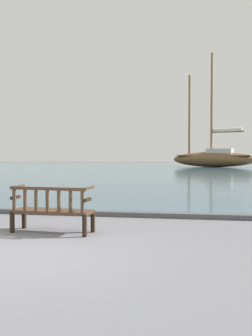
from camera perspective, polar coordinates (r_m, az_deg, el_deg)
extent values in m
plane|color=slate|center=(6.09, -15.34, -12.70)|extent=(160.00, 160.00, 0.00)
cube|color=#385666|center=(49.43, 6.63, 0.22)|extent=(100.00, 80.00, 0.08)
cube|color=#4C4C50|center=(9.64, -5.61, -6.84)|extent=(40.00, 0.30, 0.12)
cube|color=black|center=(8.19, -15.27, -7.41)|extent=(0.08, 0.08, 0.42)
cube|color=black|center=(7.54, -5.08, -8.15)|extent=(0.08, 0.08, 0.42)
cube|color=black|center=(7.81, -16.95, -7.88)|extent=(0.08, 0.08, 0.42)
cube|color=black|center=(7.13, -6.33, -8.75)|extent=(0.08, 0.08, 0.42)
cube|color=#422D1E|center=(7.60, -11.13, -6.50)|extent=(1.64, 0.67, 0.06)
cube|color=#422D1E|center=(7.35, -11.91, -3.10)|extent=(1.60, 0.20, 0.06)
cube|color=#422D1E|center=(7.72, -16.68, -4.65)|extent=(0.06, 0.05, 0.41)
cube|color=#422D1E|center=(7.60, -15.14, -4.74)|extent=(0.06, 0.05, 0.41)
cube|color=#422D1E|center=(7.48, -13.54, -4.83)|extent=(0.06, 0.05, 0.41)
cube|color=#422D1E|center=(7.37, -11.90, -4.92)|extent=(0.06, 0.05, 0.41)
cube|color=#422D1E|center=(7.27, -10.21, -5.01)|extent=(0.06, 0.05, 0.41)
cube|color=#422D1E|center=(7.17, -8.46, -5.10)|extent=(0.06, 0.05, 0.41)
cube|color=#422D1E|center=(7.08, -6.67, -5.18)|extent=(0.06, 0.05, 0.41)
cube|color=black|center=(7.86, -16.50, -4.32)|extent=(0.09, 0.30, 0.06)
cube|color=#422D1E|center=(7.91, -16.17, -2.71)|extent=(0.10, 0.47, 0.04)
cube|color=black|center=(7.18, -5.92, -4.84)|extent=(0.09, 0.30, 0.06)
cube|color=#422D1E|center=(7.24, -5.67, -3.07)|extent=(0.10, 0.47, 0.04)
ellipsoid|color=brown|center=(46.95, 13.16, 1.29)|extent=(10.56, 5.74, 1.88)
cube|color=#997A5B|center=(46.95, 13.17, 1.91)|extent=(9.18, 4.71, 0.08)
cube|color=beige|center=(46.77, 14.08, 2.42)|extent=(3.37, 2.38, 0.76)
cylinder|color=brown|center=(47.43, 12.93, 9.48)|extent=(0.28, 0.28, 12.40)
cylinder|color=brown|center=(46.66, 15.19, 5.37)|extent=(3.72, 1.38, 0.22)
cylinder|color=silver|center=(46.67, 15.19, 5.64)|extent=(3.42, 1.47, 0.44)
cylinder|color=brown|center=(48.05, 9.64, 7.94)|extent=(0.28, 0.28, 9.97)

